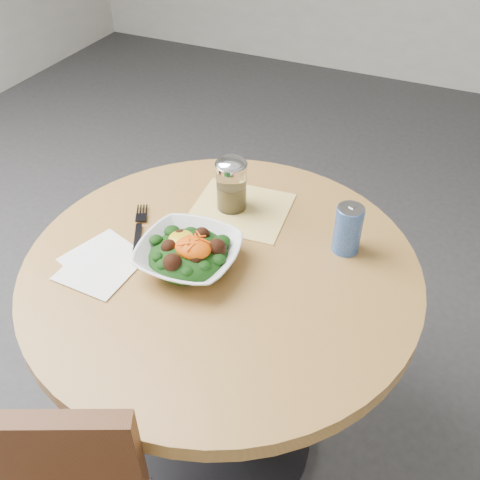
{
  "coord_description": "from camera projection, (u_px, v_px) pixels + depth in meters",
  "views": [
    {
      "loc": [
        0.41,
        -0.8,
        1.57
      ],
      "look_at": [
        0.04,
        0.03,
        0.81
      ],
      "focal_mm": 40.0,
      "sensor_mm": 36.0,
      "label": 1
    }
  ],
  "objects": [
    {
      "name": "spice_shaker",
      "position": [
        231.0,
        184.0,
        1.33
      ],
      "size": [
        0.08,
        0.08,
        0.14
      ],
      "color": "silver",
      "rests_on": "table"
    },
    {
      "name": "cloth_napkin",
      "position": [
        240.0,
        209.0,
        1.36
      ],
      "size": [
        0.26,
        0.24,
        0.0
      ],
      "primitive_type": "cube",
      "rotation": [
        0.0,
        0.0,
        0.09
      ],
      "color": "#E1A90B",
      "rests_on": "table"
    },
    {
      "name": "ground",
      "position": [
        226.0,
        438.0,
        1.69
      ],
      "size": [
        6.0,
        6.0,
        0.0
      ],
      "primitive_type": "plane",
      "color": "#303033",
      "rests_on": "ground"
    },
    {
      "name": "salad_bowl",
      "position": [
        189.0,
        254.0,
        1.19
      ],
      "size": [
        0.23,
        0.23,
        0.08
      ],
      "color": "white",
      "rests_on": "table"
    },
    {
      "name": "paper_napkins",
      "position": [
        101.0,
        263.0,
        1.2
      ],
      "size": [
        0.19,
        0.21,
        0.0
      ],
      "color": "white",
      "rests_on": "table"
    },
    {
      "name": "table",
      "position": [
        223.0,
        321.0,
        1.34
      ],
      "size": [
        0.9,
        0.9,
        0.75
      ],
      "color": "black",
      "rests_on": "ground"
    },
    {
      "name": "beverage_can",
      "position": [
        348.0,
        229.0,
        1.21
      ],
      "size": [
        0.06,
        0.06,
        0.12
      ],
      "color": "navy",
      "rests_on": "table"
    },
    {
      "name": "fork",
      "position": [
        139.0,
        230.0,
        1.29
      ],
      "size": [
        0.12,
        0.2,
        0.0
      ],
      "color": "black",
      "rests_on": "table"
    }
  ]
}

